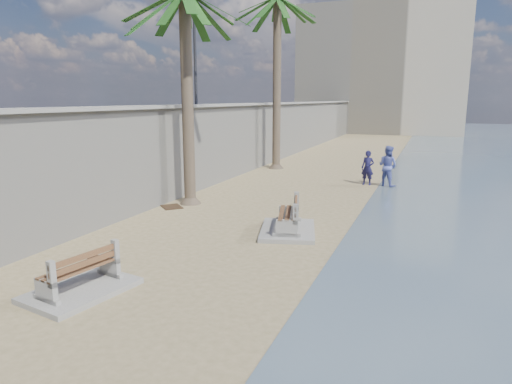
% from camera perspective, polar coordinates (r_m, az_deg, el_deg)
% --- Properties ---
extents(ground_plane, '(140.00, 140.00, 0.00)m').
position_cam_1_polar(ground_plane, '(7.52, -17.04, -19.56)').
color(ground_plane, '#95815B').
extents(seawall, '(0.45, 70.00, 3.50)m').
position_cam_1_polar(seawall, '(26.74, 0.74, 7.11)').
color(seawall, gray).
rests_on(seawall, ground_plane).
extents(wall_cap, '(0.80, 70.00, 0.12)m').
position_cam_1_polar(wall_cap, '(26.66, 0.75, 10.97)').
color(wall_cap, gray).
rests_on(wall_cap, seawall).
extents(end_building, '(18.00, 12.00, 14.00)m').
position_cam_1_polar(end_building, '(57.38, 15.60, 14.32)').
color(end_building, '#B7AA93').
rests_on(end_building, ground_plane).
extents(bench_near, '(1.74, 2.27, 0.86)m').
position_cam_1_polar(bench_near, '(9.88, -21.14, -9.68)').
color(bench_near, gray).
rests_on(bench_near, ground_plane).
extents(bench_far, '(2.08, 2.59, 0.95)m').
position_cam_1_polar(bench_far, '(13.30, 4.02, -3.34)').
color(bench_far, gray).
rests_on(bench_far, ground_plane).
extents(palm_back, '(5.00, 5.00, 9.89)m').
position_cam_1_polar(palm_back, '(25.85, 2.72, 22.69)').
color(palm_back, brown).
rests_on(palm_back, ground_plane).
extents(streetlight, '(0.28, 0.28, 5.12)m').
position_cam_1_polar(streetlight, '(19.53, -7.72, 19.76)').
color(streetlight, '#2D2D33').
rests_on(streetlight, wall_cap).
extents(person_a, '(0.70, 0.53, 1.78)m').
position_cam_1_polar(person_a, '(21.16, 13.80, 3.25)').
color(person_a, '#18163D').
rests_on(person_a, ground_plane).
extents(person_b, '(1.20, 1.11, 2.00)m').
position_cam_1_polar(person_b, '(21.08, 16.15, 3.40)').
color(person_b, '#525CAA').
rests_on(person_b, ground_plane).
extents(debris_c, '(1.03, 1.02, 0.03)m').
position_cam_1_polar(debris_c, '(16.70, -10.49, -1.83)').
color(debris_c, '#382616').
rests_on(debris_c, ground_plane).
extents(debris_d, '(0.65, 0.67, 0.03)m').
position_cam_1_polar(debris_d, '(11.84, -19.35, -7.90)').
color(debris_d, '#382616').
rests_on(debris_d, ground_plane).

